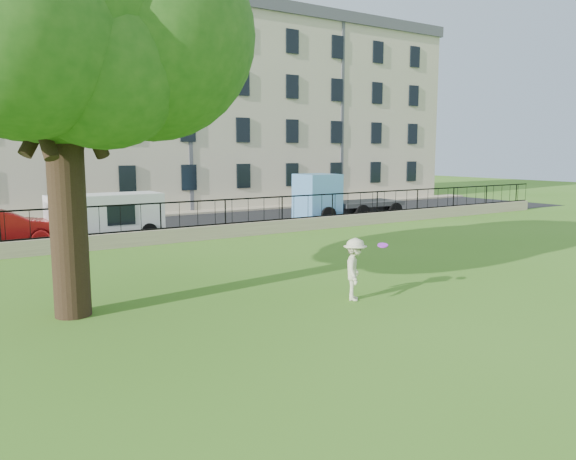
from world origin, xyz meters
TOP-DOWN VIEW (x-y plane):
  - ground at (0.00, 0.00)m, footprint 120.00×120.00m
  - retaining_wall at (0.00, 12.00)m, footprint 50.00×0.40m
  - iron_railing at (0.00, 12.00)m, footprint 50.00×0.05m
  - street at (0.00, 16.70)m, footprint 60.00×9.00m
  - sidewalk at (0.00, 21.90)m, footprint 60.00×1.40m
  - building_row at (0.00, 27.57)m, footprint 56.40×10.40m
  - tree at (-5.58, 3.26)m, footprint 8.34×6.54m
  - man at (1.00, 0.66)m, footprint 1.15×1.18m
  - frisbee at (1.69, 0.39)m, footprint 0.28×0.29m
  - red_sedan at (-5.76, 14.40)m, footprint 4.74×1.69m
  - white_van at (-1.60, 14.40)m, footprint 4.75×1.89m
  - blue_truck at (11.96, 14.40)m, footprint 6.28×2.45m

SIDE VIEW (x-z plane):
  - ground at x=0.00m, z-range 0.00..0.00m
  - street at x=0.00m, z-range 0.00..0.01m
  - sidewalk at x=0.00m, z-range 0.00..0.12m
  - retaining_wall at x=0.00m, z-range 0.00..0.60m
  - red_sedan at x=-5.76m, z-range 0.00..1.56m
  - man at x=1.00m, z-range 0.00..1.62m
  - white_van at x=-1.60m, z-range 0.00..1.99m
  - iron_railing at x=0.00m, z-range 0.59..1.72m
  - blue_truck at x=11.96m, z-range 0.00..2.60m
  - frisbee at x=1.69m, z-range 1.36..1.48m
  - building_row at x=0.00m, z-range 0.02..13.82m
  - tree at x=-5.58m, z-range 1.78..12.27m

